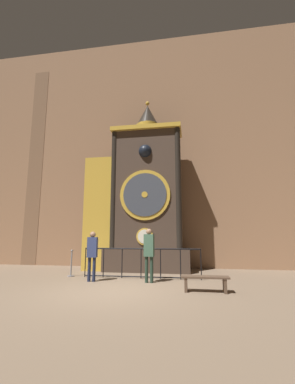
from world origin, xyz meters
TOP-DOWN VIEW (x-y plane):
  - ground_plane at (0.00, 0.00)m, footprint 28.00×28.00m
  - cathedral_back_wall at (-0.09, 5.92)m, footprint 24.00×0.32m
  - clock_tower at (-0.20, 4.49)m, footprint 4.92×1.77m
  - railing_fence at (0.36, 2.38)m, footprint 4.50×0.05m
  - visitor_near at (-1.23, 1.46)m, footprint 0.36×0.26m
  - visitor_far at (0.80, 1.56)m, footprint 0.35×0.24m
  - stanchion_post at (-2.47, 2.42)m, footprint 0.28×0.28m
  - visitor_bench at (2.62, 0.38)m, footprint 1.36×0.40m

SIDE VIEW (x-z plane):
  - ground_plane at x=0.00m, z-range 0.00..0.00m
  - visitor_bench at x=2.62m, z-range 0.10..0.54m
  - stanchion_post at x=-2.47m, z-range -0.18..0.85m
  - railing_fence at x=0.36m, z-range 0.06..1.18m
  - visitor_near at x=-1.23m, z-range 0.18..1.90m
  - visitor_far at x=0.80m, z-range 0.19..2.01m
  - clock_tower at x=-0.20m, z-range -0.80..7.54m
  - cathedral_back_wall at x=-0.09m, z-range -0.01..12.91m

